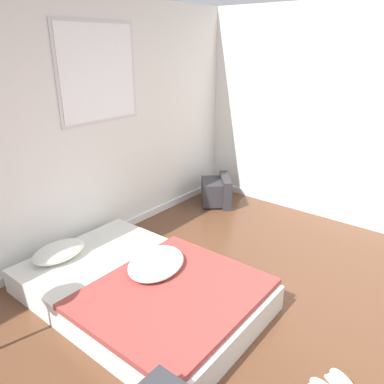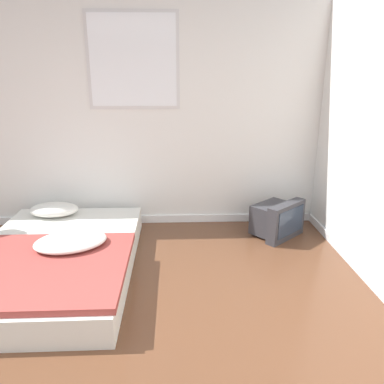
# 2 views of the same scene
# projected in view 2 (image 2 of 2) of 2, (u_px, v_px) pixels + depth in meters

# --- Properties ---
(wall_back) EXTENTS (7.20, 0.08, 2.60)m
(wall_back) POSITION_uv_depth(u_px,v_px,m) (108.00, 114.00, 4.17)
(wall_back) COLOR white
(wall_back) RESTS_ON ground_plane
(mattress_bed) EXTENTS (1.41, 2.11, 0.38)m
(mattress_bed) POSITION_uv_depth(u_px,v_px,m) (54.00, 258.00, 3.34)
(mattress_bed) COLOR silver
(mattress_bed) RESTS_ON ground_plane
(crt_tv) EXTENTS (0.63, 0.62, 0.40)m
(crt_tv) POSITION_uv_depth(u_px,v_px,m) (277.00, 219.00, 4.11)
(crt_tv) COLOR #333338
(crt_tv) RESTS_ON ground_plane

